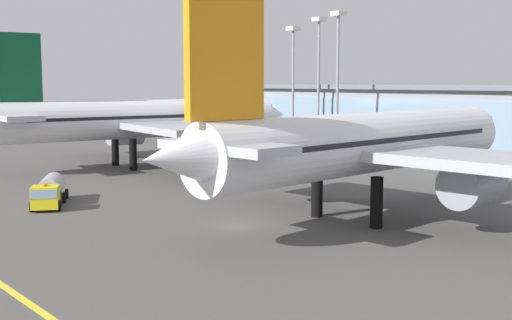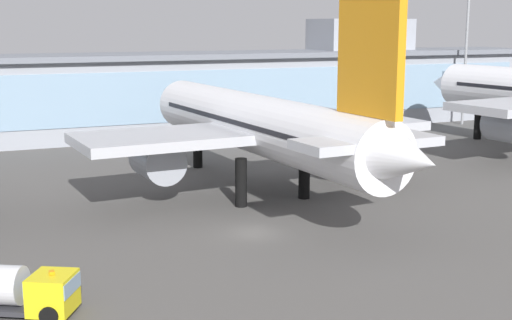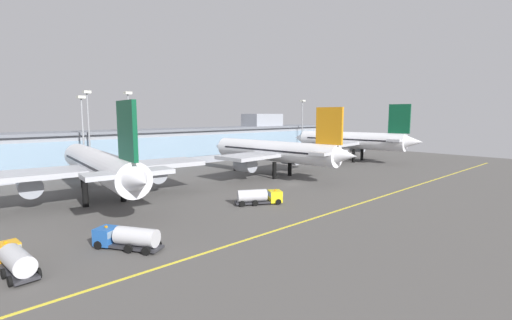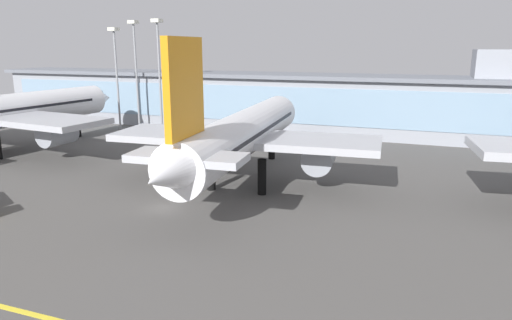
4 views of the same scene
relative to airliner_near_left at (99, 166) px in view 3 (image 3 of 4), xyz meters
The scene contains 13 objects.
ground_plane 44.05m from the airliner_near_left, 19.65° to the right, with size 202.85×202.85×0.00m, color #514F4C.
taxiway_centreline_stripe 55.39m from the airliner_near_left, 41.81° to the right, with size 162.28×0.50×0.01m, color yellow.
terminal_building 57.61m from the airliner_near_left, 42.06° to the left, with size 147.89×14.00×17.53m.
airliner_near_left is the anchor object (origin of this frame).
airliner_near_right 46.43m from the airliner_near_left, ahead, with size 35.60×49.74×18.94m.
airliner_far_right 91.57m from the airliner_near_left, ahead, with size 36.62×50.23×20.69m.
fuel_tanker_truck 33.15m from the airliner_near_left, 125.48° to the right, with size 3.50×9.20×2.90m.
baggage_tug_near 29.82m from the airliner_near_left, 104.18° to the right, with size 6.66×9.04×2.90m.
service_truck_far 32.35m from the airliner_near_left, 47.85° to the right, with size 9.05×6.63×2.90m.
apron_light_mast_west 30.85m from the airliner_near_left, 54.89° to the left, with size 1.80×1.80×23.37m.
apron_light_mast_centre 31.59m from the airliner_near_left, 74.64° to the left, with size 1.80×1.80×23.49m.
apron_light_mast_east 102.53m from the airliner_near_left, 16.59° to the left, with size 1.80×1.80×23.60m.
apron_light_mast_far_east 27.53m from the airliner_near_left, 78.12° to the left, with size 1.80×1.80×21.93m.
Camera 3 is at (-66.16, -57.31, 17.04)m, focal length 25.04 mm.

